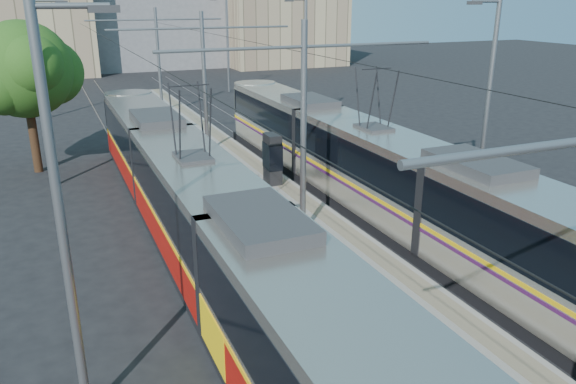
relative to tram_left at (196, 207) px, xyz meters
name	(u,v)px	position (x,y,z in m)	size (l,w,h in m)	color
ground	(454,378)	(3.60, -8.21, -1.71)	(160.00, 160.00, 0.00)	black
platform	(225,168)	(3.60, 8.79, -1.56)	(4.00, 50.00, 0.30)	gray
tactile_strip_left	(195,168)	(2.15, 8.79, -1.40)	(0.70, 50.00, 0.01)	gray
tactile_strip_right	(253,161)	(5.05, 8.79, -1.40)	(0.70, 50.00, 0.01)	gray
rails	(225,170)	(3.60, 8.79, -1.69)	(8.71, 70.00, 0.03)	gray
tram_left	(196,207)	(0.00, 0.00, 0.00)	(2.43, 28.93, 5.50)	black
tram_right	(372,166)	(7.20, 1.34, 0.15)	(2.43, 27.82, 5.50)	black
catenary	(241,85)	(3.60, 5.95, 2.82)	(9.20, 70.00, 7.00)	slate
street_lamps	(199,73)	(3.60, 12.79, 2.47)	(15.18, 38.22, 8.00)	slate
shelter	(273,158)	(4.70, 5.29, -0.27)	(0.65, 1.01, 2.17)	black
tree	(31,71)	(-4.38, 12.42, 3.04)	(4.84, 4.47, 7.03)	#382314
building_left	(7,1)	(-6.40, 51.79, 5.85)	(16.32, 12.24, 15.11)	tan
building_right	(281,16)	(23.60, 49.79, 4.08)	(14.28, 10.20, 11.56)	tan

